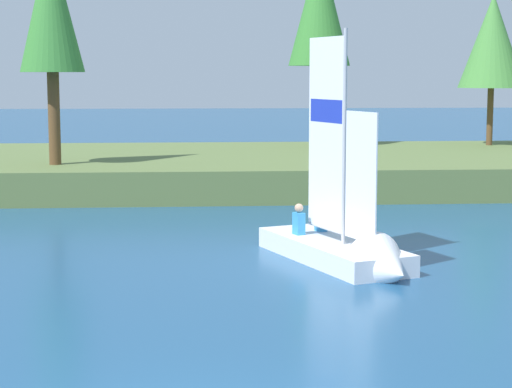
% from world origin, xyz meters
% --- Properties ---
extents(shore_bank, '(80.00, 12.32, 1.09)m').
position_xyz_m(shore_bank, '(0.00, 24.39, 0.55)').
color(shore_bank, '#5B703D').
rests_on(shore_bank, ground).
extents(shoreline_tree_midleft, '(2.13, 2.13, 7.52)m').
position_xyz_m(shoreline_tree_midleft, '(-4.58, 20.88, 6.30)').
color(shoreline_tree_midleft, brown).
rests_on(shoreline_tree_midleft, shore_bank).
extents(shoreline_tree_centre, '(2.58, 2.58, 8.31)m').
position_xyz_m(shoreline_tree_centre, '(5.35, 28.15, 6.89)').
color(shoreline_tree_centre, brown).
rests_on(shoreline_tree_centre, shore_bank).
extents(shoreline_tree_midright, '(2.81, 2.81, 6.35)m').
position_xyz_m(shoreline_tree_midright, '(12.69, 28.05, 5.47)').
color(shoreline_tree_midright, brown).
rests_on(shoreline_tree_midright, shore_bank).
extents(sailboat, '(3.13, 5.24, 5.54)m').
position_xyz_m(sailboat, '(3.37, 8.88, 0.38)').
color(sailboat, white).
rests_on(sailboat, ground).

